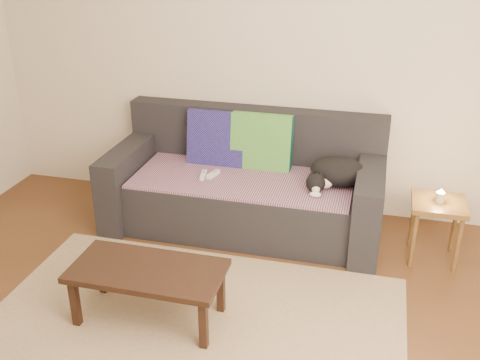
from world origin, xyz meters
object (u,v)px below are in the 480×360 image
object	(u,v)px
sofa	(246,188)
side_table	(438,212)
cat	(336,173)
coffee_table	(148,275)
wii_remote_a	(203,175)
wii_remote_b	(213,174)

from	to	relation	value
sofa	side_table	world-z (taller)	sofa
cat	side_table	world-z (taller)	cat
cat	coffee_table	xyz separation A→B (m)	(-0.96, -1.27, -0.23)
sofa	cat	distance (m)	0.74
cat	wii_remote_a	world-z (taller)	cat
wii_remote_b	coffee_table	bearing A→B (deg)	-166.94
cat	wii_remote_b	size ratio (longest dim) A/B	3.36
sofa	side_table	distance (m)	1.44
wii_remote_b	side_table	world-z (taller)	wii_remote_b
cat	coffee_table	bearing A→B (deg)	-143.49
coffee_table	wii_remote_a	bearing A→B (deg)	91.45
sofa	wii_remote_b	bearing A→B (deg)	-152.91
cat	side_table	size ratio (longest dim) A/B	1.10
sofa	side_table	xyz separation A→B (m)	(1.42, -0.18, 0.07)
sofa	coffee_table	size ratio (longest dim) A/B	2.32
cat	coffee_table	world-z (taller)	cat
wii_remote_b	coffee_table	world-z (taller)	wii_remote_b
coffee_table	cat	bearing A→B (deg)	52.73
wii_remote_a	side_table	xyz separation A→B (m)	(1.72, -0.03, -0.08)
side_table	coffee_table	world-z (taller)	side_table
side_table	wii_remote_a	bearing A→B (deg)	179.11
side_table	wii_remote_b	bearing A→B (deg)	177.96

